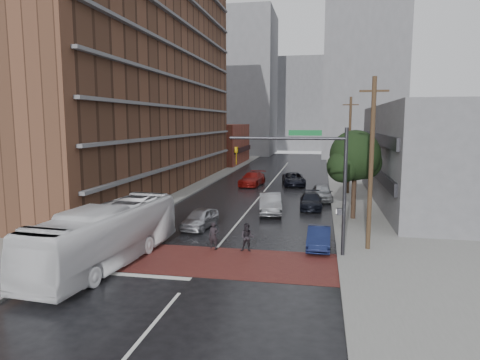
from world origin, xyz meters
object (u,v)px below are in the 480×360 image
Objects in this scene: car_parked_near at (319,238)px; car_parked_mid at (311,201)px; suv_travel at (294,179)px; car_travel_a at (200,218)px; transit_bus at (107,235)px; pedestrian_b at (247,238)px; car_parked_far at (322,193)px; car_travel_b at (270,203)px; pedestrian_a at (214,236)px; car_travel_c at (252,179)px.

car_parked_mid is at bearing 94.83° from car_parked_near.
car_travel_a is at bearing -112.25° from suv_travel.
car_parked_near is at bearing -91.79° from suv_travel.
transit_bus is 2.12× the size of suv_travel.
transit_bus is at bearing -155.53° from pedestrian_b.
suv_travel is (5.20, 21.84, 0.05)m from car_travel_a.
car_parked_near is at bearing -94.51° from car_parked_far.
transit_bus is 15.87m from car_travel_b.
transit_bus is at bearing -139.20° from pedestrian_a.
car_travel_b is at bearing -67.59° from car_travel_c.
pedestrian_b is at bearing -107.72° from car_parked_far.
car_parked_far reaches higher than suv_travel.
car_travel_c is 1.18× the size of car_parked_mid.
transit_bus reaches higher than car_parked_near.
car_parked_near is (8.32, -3.34, -0.06)m from car_travel_a.
car_travel_c is 4.92m from suv_travel.
car_parked_far reaches higher than car_parked_near.
suv_travel is 1.17× the size of car_parked_mid.
car_travel_a is 1.06× the size of car_parked_near.
pedestrian_a is (4.81, 3.78, -0.79)m from transit_bus.
car_parked_mid is at bearing -107.82° from car_parked_far.
car_travel_b is at bearing 81.12° from pedestrian_a.
car_travel_c is at bearing -177.44° from suv_travel.
suv_travel is at bearing 80.30° from transit_bus.
pedestrian_a reaches higher than car_parked_mid.
pedestrian_b is at bearing -159.01° from car_parked_near.
transit_bus is 8.87m from car_travel_a.
car_parked_mid is (2.34, -13.26, -0.08)m from suv_travel.
suv_travel reaches higher than car_parked_near.
pedestrian_b is at bearing -98.61° from car_travel_b.
pedestrian_a is at bearing -105.39° from suv_travel.
pedestrian_b is at bearing -2.66° from pedestrian_a.
pedestrian_b is at bearing -105.69° from car_parked_mid.
car_parked_near is 0.84× the size of car_parked_mid.
transit_bus is at bearing -124.25° from car_travel_b.
pedestrian_b is 4.35m from car_parked_near.
car_travel_c reaches higher than car_travel_a.
car_parked_far is at bearing -38.18° from car_travel_c.
car_travel_c is at bearing 130.19° from car_parked_far.
transit_bus is 6.82× the size of pedestrian_b.
suv_travel is (7.84, 30.26, -0.84)m from transit_bus.
pedestrian_a is 0.39× the size of car_travel_a.
suv_travel is 13.47m from car_parked_mid.
car_travel_a is 11.43m from car_parked_mid.
car_parked_far is at bearing 66.72° from transit_bus.
car_parked_mid is (3.30, 13.41, -0.17)m from pedestrian_b.
pedestrian_a is 6.29m from car_parked_near.
pedestrian_a is 0.35× the size of car_parked_far.
transit_bus is 12.12m from car_parked_near.
car_travel_c is (-1.79, 25.50, -0.01)m from pedestrian_a.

